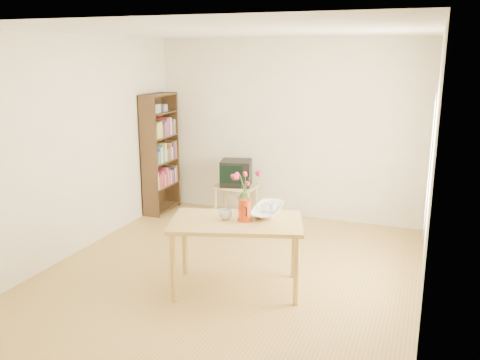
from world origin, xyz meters
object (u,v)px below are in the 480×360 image
at_px(television, 236,172).
at_px(mug, 226,214).
at_px(table, 237,229).
at_px(pitcher, 245,211).
at_px(bowl, 268,195).

bearing_deg(television, mug, -85.20).
xyz_separation_m(table, pitcher, (0.08, 0.03, 0.19)).
bearing_deg(mug, table, 152.63).
bearing_deg(bowl, pitcher, -115.13).
xyz_separation_m(mug, bowl, (0.34, 0.34, 0.15)).
bearing_deg(table, mug, 166.44).
bearing_deg(table, pitcher, 3.90).
xyz_separation_m(pitcher, mug, (-0.20, -0.04, -0.05)).
distance_m(table, pitcher, 0.21).
bearing_deg(bowl, television, 119.52).
height_order(table, mug, mug).
bearing_deg(table, bowl, 39.76).
distance_m(pitcher, bowl, 0.35).
bearing_deg(table, television, 94.47).
bearing_deg(pitcher, bowl, 35.48).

